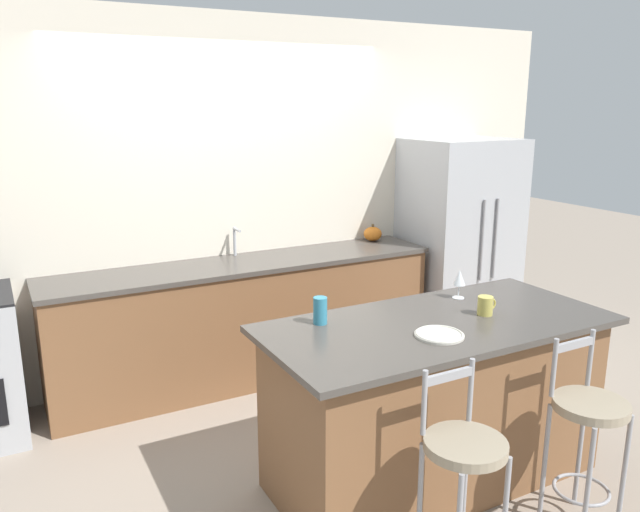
{
  "coord_description": "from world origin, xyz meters",
  "views": [
    {
      "loc": [
        -1.61,
        -3.85,
        2.07
      ],
      "look_at": [
        0.17,
        -0.52,
        1.13
      ],
      "focal_mm": 35.0,
      "sensor_mm": 36.0,
      "label": 1
    }
  ],
  "objects_px": {
    "refrigerator": "(458,241)",
    "bar_stool_near": "(463,468)",
    "tumbler_cup": "(320,311)",
    "pumpkin_decoration": "(373,234)",
    "wine_glass": "(459,278)",
    "bar_stool_far": "(587,426)",
    "dinner_plate": "(439,335)",
    "coffee_mug": "(486,306)"
  },
  "relations": [
    {
      "from": "refrigerator",
      "to": "bar_stool_near",
      "type": "height_order",
      "value": "refrigerator"
    },
    {
      "from": "bar_stool_far",
      "to": "pumpkin_decoration",
      "type": "relative_size",
      "value": 6.4
    },
    {
      "from": "dinner_plate",
      "to": "wine_glass",
      "type": "relative_size",
      "value": 1.43
    },
    {
      "from": "bar_stool_far",
      "to": "dinner_plate",
      "type": "distance_m",
      "value": 0.82
    },
    {
      "from": "bar_stool_near",
      "to": "wine_glass",
      "type": "distance_m",
      "value": 1.3
    },
    {
      "from": "wine_glass",
      "to": "coffee_mug",
      "type": "xyz_separation_m",
      "value": [
        -0.07,
        -0.3,
        -0.07
      ]
    },
    {
      "from": "bar_stool_near",
      "to": "pumpkin_decoration",
      "type": "xyz_separation_m",
      "value": [
        1.17,
        2.53,
        0.43
      ]
    },
    {
      "from": "refrigerator",
      "to": "dinner_plate",
      "type": "height_order",
      "value": "refrigerator"
    },
    {
      "from": "pumpkin_decoration",
      "to": "bar_stool_far",
      "type": "bearing_deg",
      "value": -99.0
    },
    {
      "from": "bar_stool_far",
      "to": "coffee_mug",
      "type": "xyz_separation_m",
      "value": [
        -0.09,
        0.65,
        0.43
      ]
    },
    {
      "from": "bar_stool_far",
      "to": "dinner_plate",
      "type": "xyz_separation_m",
      "value": [
        -0.52,
        0.51,
        0.39
      ]
    },
    {
      "from": "refrigerator",
      "to": "bar_stool_near",
      "type": "distance_m",
      "value": 3.02
    },
    {
      "from": "coffee_mug",
      "to": "bar_stool_far",
      "type": "bearing_deg",
      "value": -82.2
    },
    {
      "from": "bar_stool_near",
      "to": "dinner_plate",
      "type": "relative_size",
      "value": 3.95
    },
    {
      "from": "bar_stool_near",
      "to": "coffee_mug",
      "type": "relative_size",
      "value": 8.27
    },
    {
      "from": "refrigerator",
      "to": "coffee_mug",
      "type": "bearing_deg",
      "value": -126.41
    },
    {
      "from": "bar_stool_far",
      "to": "wine_glass",
      "type": "relative_size",
      "value": 5.65
    },
    {
      "from": "bar_stool_far",
      "to": "tumbler_cup",
      "type": "distance_m",
      "value": 1.42
    },
    {
      "from": "refrigerator",
      "to": "bar_stool_far",
      "type": "relative_size",
      "value": 1.8
    },
    {
      "from": "bar_stool_near",
      "to": "tumbler_cup",
      "type": "xyz_separation_m",
      "value": [
        -0.19,
        0.94,
        0.45
      ]
    },
    {
      "from": "bar_stool_far",
      "to": "dinner_plate",
      "type": "bearing_deg",
      "value": 135.57
    },
    {
      "from": "dinner_plate",
      "to": "wine_glass",
      "type": "xyz_separation_m",
      "value": [
        0.5,
        0.44,
        0.11
      ]
    },
    {
      "from": "refrigerator",
      "to": "tumbler_cup",
      "type": "bearing_deg",
      "value": -146.92
    },
    {
      "from": "bar_stool_near",
      "to": "tumbler_cup",
      "type": "bearing_deg",
      "value": 101.26
    },
    {
      "from": "wine_glass",
      "to": "pumpkin_decoration",
      "type": "xyz_separation_m",
      "value": [
        0.42,
        1.59,
        -0.07
      ]
    },
    {
      "from": "bar_stool_far",
      "to": "bar_stool_near",
      "type": "bearing_deg",
      "value": 179.48
    },
    {
      "from": "bar_stool_far",
      "to": "dinner_plate",
      "type": "height_order",
      "value": "bar_stool_far"
    },
    {
      "from": "tumbler_cup",
      "to": "pumpkin_decoration",
      "type": "xyz_separation_m",
      "value": [
        1.36,
        1.59,
        -0.02
      ]
    },
    {
      "from": "pumpkin_decoration",
      "to": "dinner_plate",
      "type": "bearing_deg",
      "value": -114.31
    },
    {
      "from": "dinner_plate",
      "to": "tumbler_cup",
      "type": "bearing_deg",
      "value": 134.8
    },
    {
      "from": "tumbler_cup",
      "to": "pumpkin_decoration",
      "type": "bearing_deg",
      "value": 49.56
    },
    {
      "from": "bar_stool_far",
      "to": "tumbler_cup",
      "type": "relative_size",
      "value": 6.77
    },
    {
      "from": "bar_stool_far",
      "to": "pumpkin_decoration",
      "type": "xyz_separation_m",
      "value": [
        0.4,
        2.54,
        0.43
      ]
    },
    {
      "from": "refrigerator",
      "to": "bar_stool_near",
      "type": "bearing_deg",
      "value": -129.63
    },
    {
      "from": "bar_stool_near",
      "to": "wine_glass",
      "type": "bearing_deg",
      "value": 51.54
    },
    {
      "from": "dinner_plate",
      "to": "pumpkin_decoration",
      "type": "relative_size",
      "value": 1.62
    },
    {
      "from": "bar_stool_far",
      "to": "wine_glass",
      "type": "height_order",
      "value": "wine_glass"
    },
    {
      "from": "dinner_plate",
      "to": "coffee_mug",
      "type": "distance_m",
      "value": 0.45
    },
    {
      "from": "refrigerator",
      "to": "bar_stool_far",
      "type": "distance_m",
      "value": 2.6
    },
    {
      "from": "wine_glass",
      "to": "tumbler_cup",
      "type": "height_order",
      "value": "wine_glass"
    },
    {
      "from": "pumpkin_decoration",
      "to": "wine_glass",
      "type": "bearing_deg",
      "value": -104.88
    },
    {
      "from": "refrigerator",
      "to": "bar_stool_far",
      "type": "bearing_deg",
      "value": -116.29
    }
  ]
}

